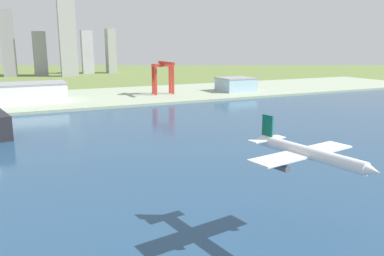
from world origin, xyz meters
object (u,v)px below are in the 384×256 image
at_px(port_crane_red, 163,71).
at_px(warehouse_main, 28,92).
at_px(warehouse_annex, 236,84).
at_px(airplane_landing, 308,153).

height_order(port_crane_red, warehouse_main, port_crane_red).
xyz_separation_m(port_crane_red, warehouse_annex, (84.47, -6.29, -17.07)).
distance_m(airplane_landing, warehouse_annex, 334.75).
distance_m(warehouse_main, warehouse_annex, 216.50).
distance_m(airplane_landing, port_crane_red, 309.68).
relative_size(port_crane_red, warehouse_annex, 1.06).
xyz_separation_m(airplane_landing, port_crane_red, (74.14, 300.68, 1.62)).
bearing_deg(port_crane_red, airplane_landing, -103.85).
height_order(airplane_landing, warehouse_annex, airplane_landing).
bearing_deg(port_crane_red, warehouse_annex, -4.26).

